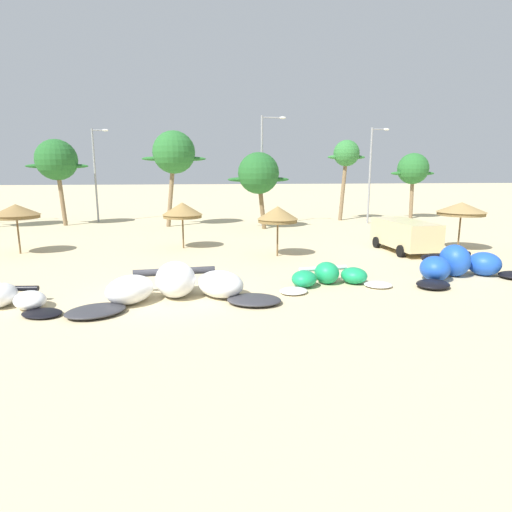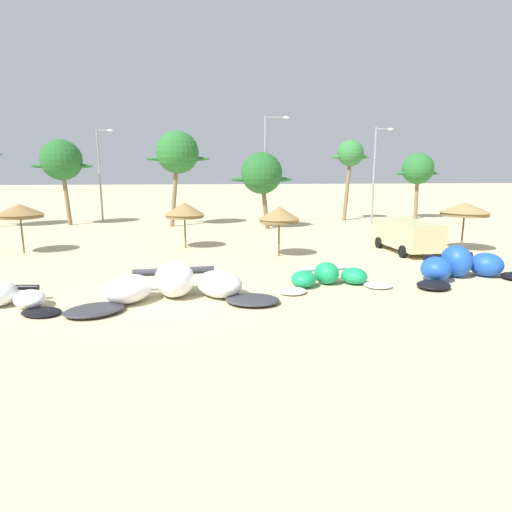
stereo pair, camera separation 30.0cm
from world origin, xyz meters
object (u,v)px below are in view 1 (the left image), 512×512
beach_umbrella_outermost (461,209)px  palm_center_left (259,174)px  kite_left_of_center (176,286)px  kite_center (329,277)px  kite_right_of_center (460,266)px  palm_left (56,161)px  beach_umbrella_middle (182,210)px  beach_umbrella_near_palms (278,214)px  parked_van (404,233)px  palm_right_of_gap (413,169)px  lamppost_west_center (96,171)px  beach_umbrella_near_van (16,211)px  palm_left_of_gap (174,153)px  palm_center_right (346,155)px  lamppost_east_center (264,165)px  lamppost_east (371,170)px

beach_umbrella_outermost → palm_center_left: 15.49m
kite_left_of_center → kite_center: 6.42m
kite_right_of_center → palm_left: 32.39m
kite_right_of_center → palm_center_left: 19.02m
kite_center → beach_umbrella_middle: beach_umbrella_middle is taller
beach_umbrella_near_palms → parked_van: bearing=3.5°
beach_umbrella_near_palms → palm_right_of_gap: size_ratio=0.44×
parked_van → lamppost_west_center: bearing=140.8°
beach_umbrella_near_van → beach_umbrella_outermost: bearing=-5.0°
beach_umbrella_middle → parked_van: size_ratio=0.58×
beach_umbrella_near_palms → beach_umbrella_middle: bearing=149.1°
beach_umbrella_middle → palm_left_of_gap: palm_left_of_gap is taller
palm_center_left → lamppost_west_center: 15.43m
palm_left_of_gap → palm_center_right: size_ratio=1.06×
lamppost_east_center → lamppost_east: 9.82m
palm_right_of_gap → lamppost_west_center: 30.11m
beach_umbrella_near_palms → lamppost_east_center: lamppost_east_center is taller
palm_left → lamppost_east: 27.32m
kite_left_of_center → lamppost_east: (16.18, 21.37, 4.21)m
kite_right_of_center → palm_left_of_gap: bearing=124.5°
kite_center → beach_umbrella_outermost: size_ratio=1.77×
beach_umbrella_near_palms → palm_center_left: size_ratio=0.45×
kite_left_of_center → palm_left_of_gap: bearing=92.9°
palm_center_right → beach_umbrella_near_van: bearing=-150.4°
kite_left_of_center → kite_center: (6.29, 1.24, -0.16)m
beach_umbrella_near_van → beach_umbrella_near_palms: 14.95m
kite_center → palm_center_left: size_ratio=0.83×
kite_right_of_center → lamppost_east_center: size_ratio=0.68×
beach_umbrella_near_palms → lamppost_west_center: 22.50m
kite_center → parked_van: 9.58m
kite_left_of_center → palm_left_of_gap: (-1.10, 21.46, 5.64)m
beach_umbrella_middle → palm_center_left: 10.27m
kite_right_of_center → parked_van: size_ratio=1.27×
beach_umbrella_middle → palm_left_of_gap: 11.32m
palm_center_right → beach_umbrella_near_palms: bearing=-120.0°
parked_van → palm_left_of_gap: (-14.04, 13.36, 5.07)m
kite_right_of_center → palm_center_left: (-6.79, 17.33, 3.91)m
beach_umbrella_near_palms → beach_umbrella_outermost: beach_umbrella_outermost is taller
lamppost_east → palm_left: bearing=175.8°
palm_center_left → lamppost_west_center: bearing=155.5°
kite_left_of_center → kite_center: kite_left_of_center is taller
beach_umbrella_middle → palm_center_right: palm_center_right is taller
lamppost_west_center → beach_umbrella_outermost: bearing=-35.1°
kite_center → beach_umbrella_near_palms: (-1.07, 6.39, 2.00)m
beach_umbrella_near_van → kite_left_of_center: bearing=-47.3°
palm_center_right → palm_right_of_gap: (7.04, 0.57, -1.31)m
kite_right_of_center → palm_right_of_gap: (9.28, 22.95, 4.27)m
beach_umbrella_near_palms → palm_left_of_gap: (-6.33, 13.83, 3.80)m
kite_right_of_center → beach_umbrella_near_palms: bearing=140.7°
kite_right_of_center → palm_center_right: palm_center_right is taller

